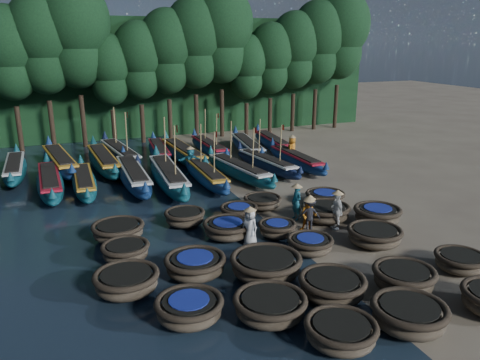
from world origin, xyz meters
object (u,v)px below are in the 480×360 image
object	(u,v)px
coracle_3	(409,315)
long_boat_11	(104,161)
coracle_10	(127,281)
fisherman_1	(297,200)
long_boat_9	(15,168)
long_boat_16	(247,146)
fisherman_6	(292,149)
coracle_7	(332,286)
long_boat_4	(168,176)
long_boat_6	(239,170)
coracle_23	(263,202)
coracle_18	(326,212)
coracle_20	(118,231)
long_boat_5	(205,174)
coracle_17	(277,228)
fisherman_4	(337,209)
long_boat_8	(296,160)
fisherman_5	(191,160)
coracle_19	(377,215)
long_boat_3	(133,176)
coracle_24	(325,197)
coracle_16	(228,228)
fisherman_3	(309,213)
coracle_12	(266,265)
coracle_22	(239,212)
coracle_6	(270,306)
fisherman_0	(250,225)
long_boat_15	(209,147)
coracle_15	(126,251)
fisherman_2	(308,214)
long_boat_10	(60,161)
coracle_11	(195,265)
coracle_9	(460,261)
long_boat_1	(50,182)
coracle_5	(189,308)
long_boat_12	(120,154)
coracle_2	(341,332)
coracle_21	(185,217)
coracle_13	(310,244)
long_boat_7	(267,163)
coracle_8	(404,278)
long_boat_13	(159,151)
long_boat_2	(84,182)

from	to	relation	value
coracle_3	long_boat_11	size ratio (longest dim) A/B	0.30
coracle_10	fisherman_1	xyz separation A→B (m)	(8.50, 3.96, 0.48)
long_boat_9	long_boat_16	xyz separation A→B (m)	(15.75, 0.39, 0.02)
fisherman_6	coracle_7	bearing A→B (deg)	28.78
long_boat_4	long_boat_6	xyz separation A→B (m)	(4.36, -0.05, -0.07)
coracle_23	coracle_18	bearing A→B (deg)	-51.72
coracle_20	long_boat_5	xyz separation A→B (m)	(5.94, 6.57, 0.10)
coracle_17	fisherman_4	world-z (taller)	fisherman_4
long_boat_8	fisherman_5	distance (m)	7.07
coracle_19	long_boat_3	size ratio (longest dim) A/B	0.27
coracle_24	coracle_16	bearing A→B (deg)	-160.88
fisherman_6	coracle_24	bearing A→B (deg)	35.76
long_boat_16	fisherman_3	bearing A→B (deg)	-93.94
coracle_18	long_boat_6	size ratio (longest dim) A/B	0.33
coracle_10	fisherman_5	world-z (taller)	fisherman_5
coracle_12	coracle_22	world-z (taller)	coracle_12
coracle_19	long_boat_16	world-z (taller)	long_boat_16
fisherman_3	long_boat_9	bearing A→B (deg)	-27.94
coracle_6	fisherman_0	xyz separation A→B (m)	(1.49, 5.17, 0.43)
long_boat_15	fisherman_0	bearing A→B (deg)	-103.45
long_boat_15	fisherman_6	world-z (taller)	long_boat_15
coracle_15	fisherman_2	size ratio (longest dim) A/B	1.21
coracle_3	long_boat_10	distance (m)	24.11
coracle_11	long_boat_6	distance (m)	12.41
coracle_16	long_boat_4	size ratio (longest dim) A/B	0.24
coracle_10	long_boat_3	bearing A→B (deg)	79.83
coracle_9	long_boat_10	bearing A→B (deg)	123.68
coracle_18	long_boat_1	world-z (taller)	long_boat_1
coracle_12	coracle_15	world-z (taller)	coracle_12
long_boat_9	fisherman_5	size ratio (longest dim) A/B	4.10
coracle_11	fisherman_3	world-z (taller)	fisherman_3
coracle_9	long_boat_6	xyz separation A→B (m)	(-3.24, 14.08, 0.14)
coracle_5	long_boat_12	size ratio (longest dim) A/B	0.29
coracle_2	coracle_17	world-z (taller)	coracle_2
long_boat_3	fisherman_1	distance (m)	10.41
coracle_21	coracle_5	bearing A→B (deg)	-103.97
coracle_15	fisherman_0	size ratio (longest dim) A/B	1.15
long_boat_1	coracle_7	bearing A→B (deg)	-63.32
coracle_12	coracle_23	distance (m)	7.13
long_boat_1	long_boat_5	size ratio (longest dim) A/B	1.03
coracle_13	long_boat_7	distance (m)	12.21
long_boat_3	fisherman_2	xyz separation A→B (m)	(6.11, -9.77, 0.23)
coracle_8	long_boat_11	distance (m)	21.13
long_boat_13	fisherman_4	bearing A→B (deg)	-69.35
long_boat_2	long_boat_12	size ratio (longest dim) A/B	0.87
coracle_22	long_boat_11	world-z (taller)	long_boat_11
coracle_19	long_boat_7	world-z (taller)	long_boat_7
long_boat_4	long_boat_11	xyz separation A→B (m)	(-3.12, 5.12, -0.02)
coracle_22	coracle_9	bearing A→B (deg)	-53.44
coracle_20	long_boat_3	distance (m)	7.90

